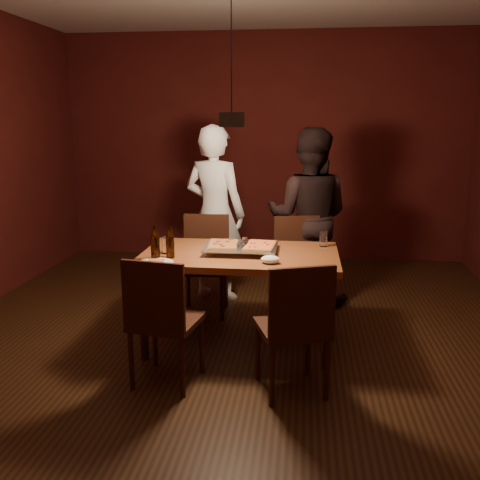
# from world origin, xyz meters

# --- Properties ---
(room_shell) EXTENTS (6.00, 6.00, 6.00)m
(room_shell) POSITION_xyz_m (0.00, 0.00, 1.40)
(room_shell) COLOR #3A210F
(room_shell) RESTS_ON ground
(dining_table) EXTENTS (1.50, 0.90, 0.75)m
(dining_table) POSITION_xyz_m (0.04, 0.19, 0.68)
(dining_table) COLOR brown
(dining_table) RESTS_ON floor
(chair_far_left) EXTENTS (0.44, 0.44, 0.49)m
(chair_far_left) POSITION_xyz_m (-0.37, 0.92, 0.54)
(chair_far_left) COLOR #38190F
(chair_far_left) RESTS_ON floor
(chair_far_right) EXTENTS (0.50, 0.50, 0.49)m
(chair_far_right) POSITION_xyz_m (0.48, 0.93, 0.54)
(chair_far_right) COLOR #38190F
(chair_far_right) RESTS_ON floor
(chair_near_left) EXTENTS (0.48, 0.48, 0.49)m
(chair_near_left) POSITION_xyz_m (-0.39, -0.56, 0.54)
(chair_near_left) COLOR #38190F
(chair_near_left) RESTS_ON floor
(chair_near_right) EXTENTS (0.53, 0.53, 0.49)m
(chair_near_right) POSITION_xyz_m (0.48, -0.58, 0.54)
(chair_near_right) COLOR #38190F
(chair_near_right) RESTS_ON floor
(pizza_tray) EXTENTS (0.57, 0.47, 0.05)m
(pizza_tray) POSITION_xyz_m (0.04, 0.22, 0.77)
(pizza_tray) COLOR silver
(pizza_tray) RESTS_ON dining_table
(pizza_meat) EXTENTS (0.24, 0.36, 0.02)m
(pizza_meat) POSITION_xyz_m (-0.10, 0.22, 0.81)
(pizza_meat) COLOR maroon
(pizza_meat) RESTS_ON pizza_tray
(pizza_cheese) EXTENTS (0.24, 0.36, 0.02)m
(pizza_cheese) POSITION_xyz_m (0.19, 0.22, 0.81)
(pizza_cheese) COLOR gold
(pizza_cheese) RESTS_ON pizza_tray
(spatula) EXTENTS (0.11, 0.25, 0.04)m
(spatula) POSITION_xyz_m (0.05, 0.23, 0.81)
(spatula) COLOR silver
(spatula) RESTS_ON pizza_tray
(beer_bottle_a) EXTENTS (0.07, 0.07, 0.25)m
(beer_bottle_a) POSITION_xyz_m (-0.55, -0.08, 0.87)
(beer_bottle_a) COLOR black
(beer_bottle_a) RESTS_ON dining_table
(beer_bottle_b) EXTENTS (0.06, 0.06, 0.23)m
(beer_bottle_b) POSITION_xyz_m (-0.46, -0.02, 0.87)
(beer_bottle_b) COLOR black
(beer_bottle_b) RESTS_ON dining_table
(water_glass_left) EXTENTS (0.08, 0.08, 0.13)m
(water_glass_left) POSITION_xyz_m (-0.51, 0.11, 0.81)
(water_glass_left) COLOR silver
(water_glass_left) RESTS_ON dining_table
(water_glass_right) EXTENTS (0.06, 0.06, 0.13)m
(water_glass_right) POSITION_xyz_m (0.68, 0.48, 0.81)
(water_glass_right) COLOR silver
(water_glass_right) RESTS_ON dining_table
(plate_slice) EXTENTS (0.25, 0.25, 0.03)m
(plate_slice) POSITION_xyz_m (-0.52, -0.21, 0.76)
(plate_slice) COLOR white
(plate_slice) RESTS_ON dining_table
(napkin) EXTENTS (0.14, 0.10, 0.06)m
(napkin) POSITION_xyz_m (0.29, -0.09, 0.78)
(napkin) COLOR white
(napkin) RESTS_ON dining_table
(diner_white) EXTENTS (0.72, 0.59, 1.71)m
(diner_white) POSITION_xyz_m (-0.34, 1.30, 0.85)
(diner_white) COLOR white
(diner_white) RESTS_ON floor
(diner_dark) EXTENTS (0.90, 0.75, 1.68)m
(diner_dark) POSITION_xyz_m (0.56, 1.31, 0.84)
(diner_dark) COLOR black
(diner_dark) RESTS_ON floor
(pendant_lamp) EXTENTS (0.18, 0.18, 1.10)m
(pendant_lamp) POSITION_xyz_m (0.00, 0.00, 1.76)
(pendant_lamp) COLOR black
(pendant_lamp) RESTS_ON ceiling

